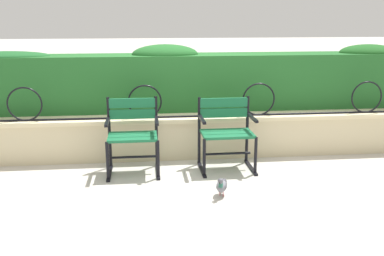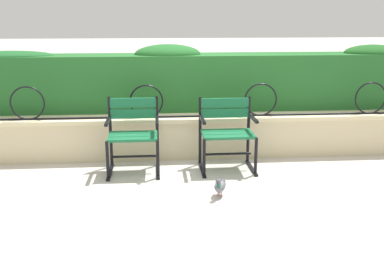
% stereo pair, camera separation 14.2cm
% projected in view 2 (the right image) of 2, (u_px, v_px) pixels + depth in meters
% --- Properties ---
extents(ground_plane, '(60.00, 60.00, 0.00)m').
position_uv_depth(ground_plane, '(192.00, 176.00, 5.04)').
color(ground_plane, '#BCB7AD').
extents(stone_wall, '(8.37, 0.41, 0.53)m').
position_uv_depth(stone_wall, '(188.00, 136.00, 5.70)').
color(stone_wall, beige).
rests_on(stone_wall, ground).
extents(iron_arch_fence, '(7.81, 0.02, 0.42)m').
position_uv_depth(iron_arch_fence, '(155.00, 104.00, 5.49)').
color(iron_arch_fence, black).
rests_on(iron_arch_fence, stone_wall).
extents(hedge_row, '(8.20, 0.58, 0.87)m').
position_uv_depth(hedge_row, '(186.00, 80.00, 5.99)').
color(hedge_row, '#236028').
rests_on(hedge_row, stone_wall).
extents(park_chair_left, '(0.59, 0.52, 0.86)m').
position_uv_depth(park_chair_left, '(133.00, 133.00, 5.11)').
color(park_chair_left, '#19663D').
rests_on(park_chair_left, ground).
extents(park_chair_right, '(0.64, 0.53, 0.83)m').
position_uv_depth(park_chair_right, '(227.00, 131.00, 5.21)').
color(park_chair_right, '#19663D').
rests_on(park_chair_right, ground).
extents(pigeon_near_chairs, '(0.16, 0.29, 0.22)m').
position_uv_depth(pigeon_near_chairs, '(220.00, 186.00, 4.46)').
color(pigeon_near_chairs, slate).
rests_on(pigeon_near_chairs, ground).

